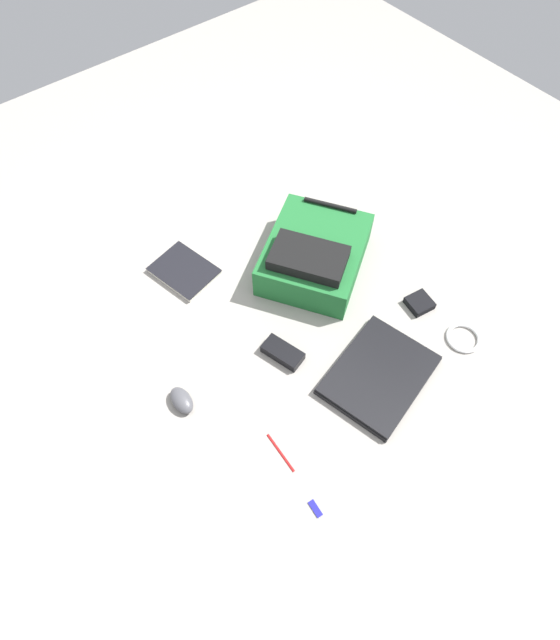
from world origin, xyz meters
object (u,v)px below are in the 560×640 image
pen_black (281,452)px  cable_coil (463,338)px  backpack (314,255)px  earbud_pouch (419,303)px  usb_stick (315,508)px  computer_mouse (182,400)px  laptop (379,375)px  power_brick (283,353)px  book_red (184,271)px

pen_black → cable_coil: bearing=173.8°
backpack → cable_coil: size_ratio=4.36×
pen_black → earbud_pouch: 0.72m
usb_stick → computer_mouse: bearing=-76.7°
backpack → pen_black: 0.71m
pen_black → laptop: bearing=179.7°
backpack → cable_coil: (-0.20, 0.55, -0.07)m
earbud_pouch → computer_mouse: bearing=-13.6°
computer_mouse → pen_black: bearing=116.6°
usb_stick → backpack: bearing=-130.1°
laptop → usb_stick: (0.42, 0.18, -0.01)m
laptop → computer_mouse: size_ratio=4.05×
power_brick → usb_stick: bearing=61.9°
power_brick → usb_stick: 0.50m
cable_coil → usb_stick: size_ratio=2.37×
laptop → usb_stick: bearing=23.3°
power_brick → earbud_pouch: power_brick is taller
computer_mouse → pen_black: (-0.14, 0.32, -0.02)m
laptop → computer_mouse: (0.54, -0.32, 0.01)m
backpack → earbud_pouch: 0.41m
power_brick → pen_black: 0.33m
backpack → power_brick: (0.32, 0.22, -0.05)m
cable_coil → usb_stick: cable_coil is taller
laptop → book_red: (0.26, -0.75, -0.01)m
earbud_pouch → usb_stick: bearing=21.9°
cable_coil → earbud_pouch: 0.19m
backpack → power_brick: backpack is taller
cable_coil → power_brick: power_brick is taller
computer_mouse → earbud_pouch: (-0.85, 0.21, -0.01)m
computer_mouse → cable_coil: computer_mouse is taller
laptop → earbud_pouch: (-0.31, -0.11, -0.00)m
backpack → usb_stick: backpack is taller
cable_coil → earbud_pouch: (0.02, -0.19, 0.01)m
backpack → cable_coil: 0.59m
book_red → pen_black: bearing=79.1°
book_red → power_brick: power_brick is taller
computer_mouse → usb_stick: bearing=105.7°
computer_mouse → cable_coil: bearing=158.0°
cable_coil → pen_black: bearing=-6.2°
earbud_pouch → usb_stick: (0.73, 0.29, -0.01)m
power_brick → pen_black: (0.21, 0.25, -0.01)m
power_brick → pen_black: power_brick is taller
cable_coil → power_brick: 0.61m
cable_coil → earbud_pouch: bearing=-84.9°
book_red → cable_coil: size_ratio=2.17×
cable_coil → laptop: bearing=-13.4°
book_red → cable_coil: (-0.58, 0.82, -0.00)m
backpack → pen_black: (0.53, 0.47, -0.07)m
cable_coil → pen_black: size_ratio=0.86×
earbud_pouch → usb_stick: size_ratio=1.63×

